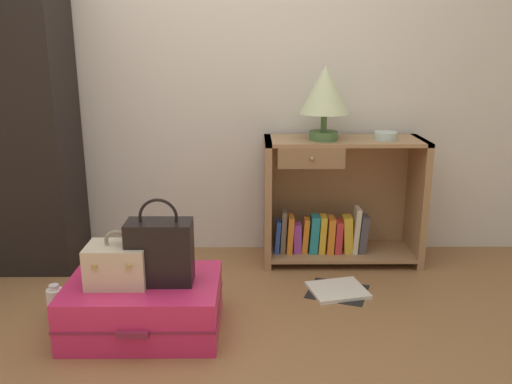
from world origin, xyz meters
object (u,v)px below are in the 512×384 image
bookshelf (337,204)px  bowl (385,136)px  suitcase_large (144,306)px  bottle (56,305)px  handbag (160,251)px  open_book_on_floor (338,290)px  train_case (118,264)px  table_lamp (325,93)px

bookshelf → bowl: size_ratio=7.14×
suitcase_large → bowl: bearing=32.4°
suitcase_large → bottle: bearing=170.5°
handbag → open_book_on_floor: (0.89, 0.40, -0.39)m
train_case → open_book_on_floor: 1.21m
train_case → bookshelf: bearing=37.9°
bookshelf → open_book_on_floor: bearing=-96.9°
bowl → open_book_on_floor: size_ratio=0.35×
suitcase_large → train_case: size_ratio=2.62×
suitcase_large → handbag: (0.09, -0.01, 0.28)m
table_lamp → handbag: bearing=-135.4°
bowl → train_case: bearing=-149.0°
suitcase_large → open_book_on_floor: 1.07m
bookshelf → bottle: (-1.49, -0.80, -0.27)m
train_case → handbag: size_ratio=0.68×
train_case → handbag: handbag is taller
bowl → handbag: 1.52m
table_lamp → suitcase_large: (-0.93, -0.83, -0.92)m
suitcase_large → open_book_on_floor: suitcase_large is taller
bookshelf → train_case: size_ratio=3.50×
suitcase_large → train_case: bearing=-168.7°
bowl → bottle: bowl is taller
handbag → suitcase_large: bearing=176.1°
bowl → suitcase_large: bowl is taller
table_lamp → train_case: bearing=-140.8°
bowl → bottle: 2.03m
table_lamp → suitcase_large: bearing=-138.5°
bowl → table_lamp: bearing=179.6°
table_lamp → bottle: 1.84m
handbag → bottle: size_ratio=2.05×
table_lamp → handbag: (-0.84, -0.83, -0.65)m
bowl → open_book_on_floor: (-0.32, -0.43, -0.79)m
bookshelf → bottle: size_ratio=4.86×
suitcase_large → handbag: size_ratio=1.77×
suitcase_large → train_case: train_case is taller
table_lamp → suitcase_large: 1.55m
table_lamp → bowl: bearing=-0.4°
bottle → open_book_on_floor: size_ratio=0.51×
bottle → bookshelf: bearing=28.2°
handbag → bottle: bearing=171.4°
table_lamp → open_book_on_floor: (0.05, -0.43, -1.04)m
bowl → bottle: (-1.75, -0.75, -0.71)m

